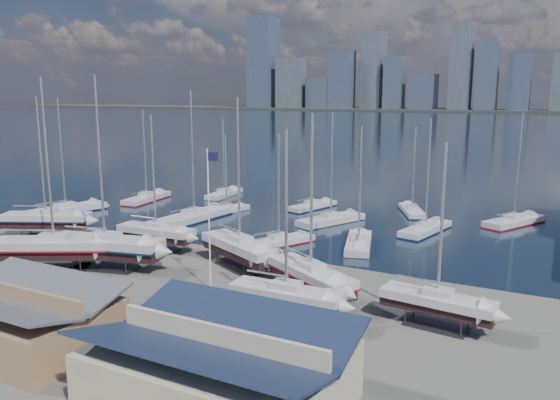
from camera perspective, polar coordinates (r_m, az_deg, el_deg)
The scene contains 31 objects.
ground at distance 52.26m, azimuth -11.07°, elevation -7.79°, with size 1400.00×1400.00×0.00m, color #605E59.
water at distance 350.19m, azimuth 22.72°, elevation 7.31°, with size 1400.00×600.00×0.40m, color #1A2D3C.
far_shore at distance 609.38m, azimuth 25.02°, elevation 8.41°, with size 1400.00×80.00×2.20m, color #2D332D.
skyline at distance 603.84m, azimuth 24.53°, elevation 12.06°, with size 639.14×43.80×107.69m.
shed_grey at distance 41.14m, azimuth -25.47°, elevation -10.71°, with size 12.60×8.40×4.17m.
shed_blue at distance 30.60m, azimuth -6.29°, elevation -16.67°, with size 13.65×9.45×4.71m.
sailboat_cradle_0 at distance 70.30m, azimuth -23.23°, elevation -1.88°, with size 10.51×6.98×16.55m.
sailboat_cradle_1 at distance 56.94m, azimuth -22.51°, elevation -4.58°, with size 11.49×8.24×18.18m.
sailboat_cradle_2 at distance 60.56m, azimuth -12.82°, elevation -3.29°, with size 8.93×2.73×14.59m.
sailboat_cradle_3 at distance 55.58m, azimuth -17.79°, elevation -4.62°, with size 11.94×5.70×18.41m.
sailboat_cradle_4 at distance 52.98m, azimuth -4.24°, elevation -4.98°, with size 10.29×6.91×16.40m.
sailboat_cradle_5 at distance 40.92m, azimuth 0.65°, elevation -9.97°, with size 8.78×2.71×14.21m.
sailboat_cradle_6 at distance 45.19m, azimuth 3.23°, elevation -7.87°, with size 9.42×6.97×15.20m.
sailboat_cradle_7 at distance 41.41m, azimuth 16.12°, elevation -10.21°, with size 8.29×3.16×13.42m.
sailboat_moored_0 at distance 83.34m, azimuth -21.45°, elevation -1.12°, with size 5.79×11.84×17.06m.
sailboat_moored_1 at distance 89.14m, azimuth -13.74°, elevation 0.06°, with size 4.16×10.40×15.12m.
sailboat_moored_2 at distance 91.22m, azimuth -5.84°, elevation 0.57°, with size 3.30×9.15×13.53m.
sailboat_moored_3 at distance 74.01m, azimuth -8.93°, elevation -1.93°, with size 4.53×12.34×18.05m.
sailboat_moored_4 at distance 78.24m, azimuth -5.59°, elevation -1.14°, with size 3.48×8.03×11.73m.
sailboat_moored_5 at distance 80.90m, azimuth 3.40°, elevation -0.72°, with size 4.75×9.18×13.21m.
sailboat_moored_6 at distance 61.29m, azimuth -0.14°, elevation -4.49°, with size 6.10×8.86×13.00m.
sailboat_moored_7 at distance 71.88m, azimuth 5.33°, elevation -2.22°, with size 6.70×10.31×15.16m.
sailboat_moored_8 at distance 79.60m, azimuth 13.62°, elevation -1.21°, with size 5.87×8.85×12.92m.
sailboat_moored_9 at distance 61.20m, azimuth 8.22°, elevation -4.61°, with size 5.13×9.58×13.94m.
sailboat_moored_10 at distance 69.06m, azimuth 14.95°, elevation -3.10°, with size 4.67×10.07×14.53m.
sailboat_moored_11 at distance 76.87m, azimuth 23.23°, elevation -2.22°, with size 7.15×10.27×15.09m.
car_a at distance 50.08m, azimuth -25.95°, elevation -8.63°, with size 1.80×4.47×1.52m, color gray.
car_b at distance 49.59m, azimuth -24.16°, elevation -8.70°, with size 1.55×4.44×1.46m, color gray.
car_c at distance 40.94m, azimuth -13.60°, elevation -12.17°, with size 2.41×5.22×1.45m, color gray.
car_d at distance 39.88m, azimuth -5.68°, elevation -12.46°, with size 2.19×5.39×1.57m, color gray.
flagpole at distance 46.15m, azimuth -7.36°, elevation -1.08°, with size 1.08×0.12×12.23m.
Camera 1 is at (31.38, -48.38, 16.54)m, focal length 35.00 mm.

